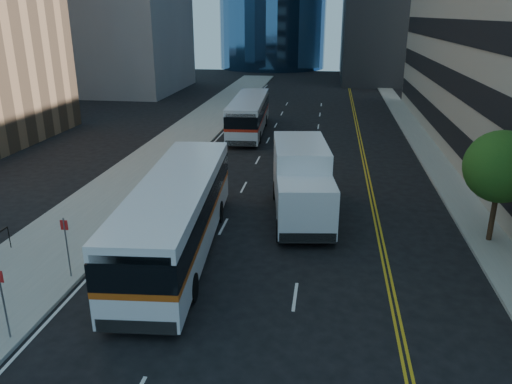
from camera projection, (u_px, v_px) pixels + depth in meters
The scene contains 7 objects.
ground at pixel (276, 327), 16.83m from camera, with size 160.00×160.00×0.00m, color black.
sidewalk_west at pixel (183, 139), 41.52m from camera, with size 5.00×90.00×0.15m, color gray.
sidewalk_east at pixel (425, 148), 38.85m from camera, with size 2.00×90.00×0.15m, color gray.
street_tree at pixel (501, 167), 21.82m from camera, with size 3.20×3.20×5.10m.
bus_front at pixel (177, 213), 21.51m from camera, with size 3.92×13.29×3.38m.
bus_rear at pixel (249, 114), 43.48m from camera, with size 3.26×12.11×3.09m.
box_truck at pixel (302, 181), 25.33m from camera, with size 3.69×7.99×3.69m.
Camera 1 is at (1.41, -14.24, 9.98)m, focal length 35.00 mm.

